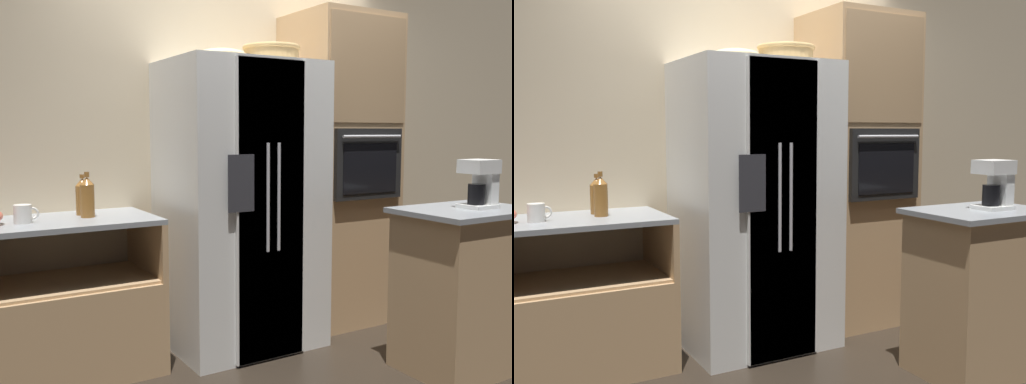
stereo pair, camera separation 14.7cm
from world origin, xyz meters
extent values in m
plane|color=black|center=(0.00, 0.00, 0.00)|extent=(20.00, 20.00, 0.00)
cube|color=beige|center=(0.00, 0.44, 1.40)|extent=(12.00, 0.06, 2.80)
cube|color=tan|center=(-1.37, 0.09, 0.27)|extent=(1.27, 0.64, 0.54)
cube|color=tan|center=(-1.37, 0.09, 0.55)|extent=(1.21, 0.59, 0.02)
cube|color=tan|center=(-0.75, 0.09, 0.71)|extent=(0.04, 0.64, 0.34)
cube|color=gray|center=(-1.37, 0.09, 0.90)|extent=(1.27, 0.64, 0.03)
cube|color=silver|center=(-0.13, 0.04, 0.92)|extent=(0.95, 0.75, 1.85)
cube|color=silver|center=(-0.13, -0.35, 0.92)|extent=(0.47, 0.02, 1.81)
cube|color=silver|center=(-0.12, -0.35, 0.92)|extent=(0.47, 0.02, 1.81)
cylinder|color=#B2B2B7|center=(-0.16, -0.37, 1.02)|extent=(0.02, 0.02, 0.65)
cylinder|color=#B2B2B7|center=(-0.09, -0.37, 1.02)|extent=(0.02, 0.02, 0.65)
cube|color=#2D2D33|center=(-0.34, -0.36, 1.11)|extent=(0.17, 0.01, 0.33)
cube|color=tan|center=(0.74, 0.10, 1.12)|extent=(0.71, 0.62, 2.23)
cube|color=black|center=(0.74, -0.23, 1.18)|extent=(0.58, 0.04, 0.49)
cube|color=black|center=(0.74, -0.25, 1.15)|extent=(0.47, 0.01, 0.34)
cylinder|color=#B2B2B7|center=(0.74, -0.26, 1.37)|extent=(0.51, 0.02, 0.02)
cube|color=#A68259|center=(0.74, -0.21, 1.83)|extent=(0.66, 0.01, 0.73)
cube|color=tan|center=(0.80, -1.01, 0.47)|extent=(0.72, 0.51, 0.93)
cube|color=gray|center=(0.80, -1.01, 0.95)|extent=(0.78, 0.56, 0.03)
cylinder|color=tan|center=(0.07, -0.03, 1.90)|extent=(0.35, 0.35, 0.10)
torus|color=tan|center=(0.07, -0.03, 1.94)|extent=(0.38, 0.38, 0.03)
ellipsoid|color=beige|center=(-0.27, 0.01, 1.88)|extent=(0.30, 0.30, 0.07)
cylinder|color=brown|center=(-1.10, 0.09, 1.01)|extent=(0.08, 0.08, 0.19)
cone|color=brown|center=(-1.10, 0.09, 1.12)|extent=(0.08, 0.08, 0.04)
cylinder|color=brown|center=(-1.10, 0.09, 1.16)|extent=(0.03, 0.03, 0.03)
cylinder|color=brown|center=(-1.10, 0.21, 1.00)|extent=(0.08, 0.08, 0.17)
cone|color=brown|center=(-1.10, 0.21, 1.11)|extent=(0.08, 0.08, 0.04)
cylinder|color=brown|center=(-1.10, 0.21, 1.14)|extent=(0.03, 0.03, 0.02)
cylinder|color=silver|center=(-1.46, 0.05, 0.96)|extent=(0.09, 0.09, 0.10)
torus|color=silver|center=(-1.41, 0.05, 0.96)|extent=(0.07, 0.01, 0.07)
cube|color=white|center=(0.86, -1.04, 0.97)|extent=(0.19, 0.16, 0.02)
cylinder|color=black|center=(0.84, -1.04, 1.04)|extent=(0.10, 0.10, 0.12)
cube|color=white|center=(0.92, -1.04, 1.10)|extent=(0.07, 0.14, 0.28)
cube|color=white|center=(0.86, -1.04, 1.20)|extent=(0.19, 0.16, 0.08)
camera|label=1|loc=(-1.93, -3.21, 1.41)|focal=40.00mm
camera|label=2|loc=(-1.80, -3.28, 1.41)|focal=40.00mm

